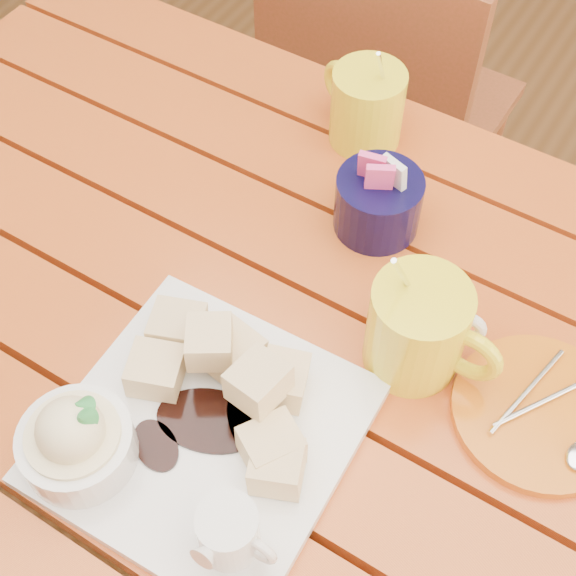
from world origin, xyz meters
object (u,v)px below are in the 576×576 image
Objects in this scene: orange_saucer at (541,413)px; coffee_mug_right at (420,329)px; coffee_mug_left at (366,105)px; chair_far at (379,109)px; table at (261,368)px; dessert_plate at (175,429)px.

coffee_mug_right is at bearing -177.41° from orange_saucer.
chair_far is (-0.14, 0.36, -0.34)m from coffee_mug_left.
chair_far is at bearing 127.64° from orange_saucer.
table is 0.32m from orange_saucer.
chair_far is at bearing 119.17° from coffee_mug_right.
table is 1.47× the size of chair_far.
chair_far is at bearing 104.77° from table.
coffee_mug_right reaches higher than dessert_plate.
chair_far reaches higher than table.
coffee_mug_left is 0.52m from chair_far.
coffee_mug_left is 0.18× the size of chair_far.
coffee_mug_right is at bearing 14.45° from table.
table is at bearing 104.94° from chair_far.
coffee_mug_left reaches higher than table.
coffee_mug_right is at bearing 53.69° from dessert_plate.
orange_saucer is at bearing 3.21° from coffee_mug_right.
dessert_plate reaches higher than orange_saucer.
coffee_mug_right reaches higher than coffee_mug_left.
table is 4.30× the size of dessert_plate.
dessert_plate is 0.25m from coffee_mug_right.
orange_saucer is (0.34, -0.26, -0.05)m from coffee_mug_left.
chair_far is (-0.19, 0.82, -0.32)m from dessert_plate.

